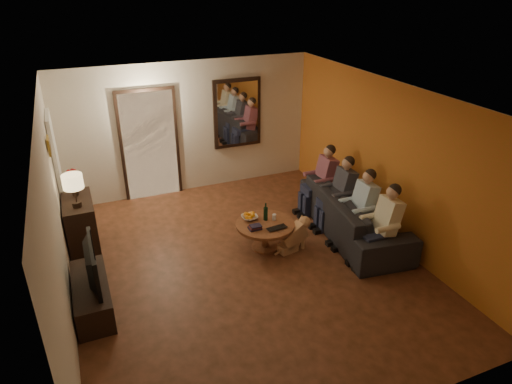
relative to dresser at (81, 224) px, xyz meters
name	(u,v)px	position (x,y,z in m)	size (l,w,h in m)	color
floor	(246,264)	(2.25, -1.47, -0.43)	(5.00, 6.00, 0.01)	#422511
ceiling	(244,98)	(2.25, -1.47, 2.17)	(5.00, 6.00, 0.01)	white
back_wall	(189,128)	(2.25, 1.53, 0.87)	(5.00, 0.02, 2.60)	beige
front_wall	(370,324)	(2.25, -4.47, 0.87)	(5.00, 0.02, 2.60)	beige
left_wall	(56,222)	(-0.25, -1.47, 0.87)	(0.02, 6.00, 2.60)	beige
right_wall	(389,163)	(4.75, -1.47, 0.87)	(0.02, 6.00, 2.60)	beige
orange_accent	(388,163)	(4.74, -1.47, 0.87)	(0.01, 6.00, 2.60)	#B9761F
kitchen_doorway	(150,146)	(1.45, 1.51, 0.62)	(1.00, 0.06, 2.10)	#FFE0A5
door_trim	(150,146)	(1.45, 1.50, 0.62)	(1.12, 0.04, 2.22)	black
fridge_glimpse	(163,151)	(1.70, 1.51, 0.47)	(0.45, 0.03, 1.70)	silver
mirror_frame	(237,113)	(3.25, 1.49, 1.07)	(1.00, 0.05, 1.40)	black
mirror_glass	(238,114)	(3.25, 1.46, 1.07)	(0.86, 0.02, 1.26)	white
white_door	(59,173)	(-0.21, 0.83, 0.59)	(0.06, 0.85, 2.04)	white
framed_art	(49,146)	(-0.22, -0.17, 1.42)	(0.03, 0.28, 0.24)	#B28C33
art_canvas	(50,146)	(-0.21, -0.17, 1.42)	(0.01, 0.22, 0.18)	brown
dresser	(81,224)	(0.00, 0.00, 0.00)	(0.45, 0.96, 0.85)	black
table_lamp	(74,191)	(0.00, -0.22, 0.70)	(0.30, 0.30, 0.54)	beige
flower_vase	(73,182)	(0.00, 0.22, 0.65)	(0.14, 0.14, 0.44)	#AB1215
tv_stand	(92,296)	(0.00, -1.64, -0.22)	(0.45, 1.25, 0.42)	black
tv	(86,265)	(0.00, -1.64, 0.27)	(0.13, 0.98, 0.56)	black
sofa	(354,214)	(4.30, -1.30, -0.05)	(1.00, 2.55, 0.74)	black
person_a	(383,228)	(4.20, -2.20, 0.17)	(0.60, 0.40, 1.20)	tan
person_b	(360,210)	(4.20, -1.60, 0.17)	(0.60, 0.40, 1.20)	tan
person_c	(340,195)	(4.20, -1.00, 0.17)	(0.60, 0.40, 1.20)	tan
person_d	(322,182)	(4.20, -0.40, 0.17)	(0.60, 0.40, 1.20)	tan
dog	(293,235)	(3.11, -1.39, -0.15)	(0.56, 0.24, 0.56)	#AA7D4E
coffee_table	(265,235)	(2.72, -1.14, -0.20)	(0.95, 0.95, 0.45)	brown
bowl	(250,217)	(2.54, -0.92, 0.06)	(0.26, 0.26, 0.06)	white
oranges	(250,214)	(2.54, -0.92, 0.12)	(0.20, 0.20, 0.08)	orange
wine_bottle	(266,211)	(2.77, -1.04, 0.18)	(0.07, 0.07, 0.31)	black
wine_glass	(274,217)	(2.90, -1.09, 0.07)	(0.06, 0.06, 0.10)	silver
book_stack	(255,227)	(2.50, -1.24, 0.06)	(0.20, 0.15, 0.07)	black
laptop	(278,230)	(2.82, -1.42, 0.04)	(0.33, 0.21, 0.03)	black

